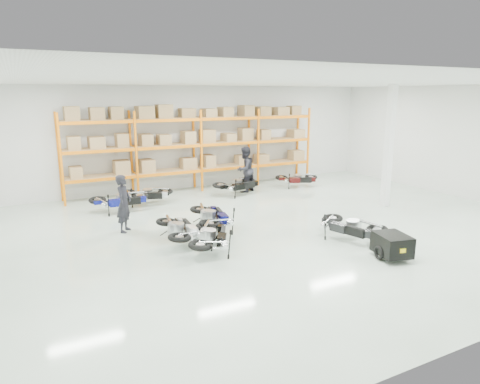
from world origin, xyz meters
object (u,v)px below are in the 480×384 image
moto_silver_left (180,225)px  moto_back_a (120,197)px  moto_blue_centre (212,213)px  person_left (124,203)px  moto_back_d (297,176)px  trailer (392,245)px  moto_touring_right (350,222)px  moto_back_c (238,182)px  person_back (245,169)px  moto_black_far_left (212,232)px  moto_back_b (146,191)px

moto_silver_left → moto_back_a: (-0.76, 4.25, -0.00)m
moto_blue_centre → person_left: person_left is taller
moto_back_a → moto_back_d: 8.05m
moto_blue_centre → trailer: moto_blue_centre is taller
moto_touring_right → person_left: bearing=130.3°
moto_back_c → moto_blue_centre: bearing=133.4°
person_left → moto_back_a: bearing=24.0°
moto_silver_left → person_left: bearing=-54.0°
moto_back_c → person_back: bearing=-66.0°
moto_back_a → moto_back_d: moto_back_a is taller
moto_blue_centre → moto_black_far_left: 1.82m
moto_blue_centre → moto_black_far_left: size_ratio=1.06×
moto_silver_left → moto_black_far_left: size_ratio=1.01×
moto_black_far_left → person_left: bearing=-31.2°
moto_back_c → moto_back_d: (3.08, 0.09, -0.05)m
moto_black_far_left → moto_back_b: 5.82m
moto_back_b → person_left: (-1.47, -2.97, 0.36)m
moto_blue_centre → moto_back_c: moto_blue_centre is taller
moto_silver_left → moto_touring_right: 4.86m
moto_silver_left → moto_black_far_left: (0.53, -0.98, -0.00)m
person_back → moto_touring_right: bearing=61.0°
moto_back_d → person_left: size_ratio=0.93×
moto_black_far_left → person_left: size_ratio=1.02×
moto_back_d → person_back: size_ratio=0.84×
trailer → moto_back_d: (2.83, 8.31, 0.13)m
moto_blue_centre → moto_back_b: (-0.94, 4.16, -0.06)m
moto_black_far_left → moto_back_d: 8.85m
person_left → moto_black_far_left: bearing=-116.9°
moto_black_far_left → moto_back_a: 5.39m
moto_touring_right → person_left: size_ratio=1.01×
moto_touring_right → person_back: (0.27, 6.98, 0.43)m
moto_touring_right → moto_back_c: 6.62m
moto_touring_right → trailer: (0.00, -1.60, -0.17)m
moto_silver_left → moto_touring_right: (4.45, -1.96, -0.01)m
moto_black_far_left → moto_back_d: size_ratio=1.09×
moto_black_far_left → moto_touring_right: 4.03m
moto_silver_left → moto_back_d: moto_silver_left is taller
moto_back_b → person_back: 4.42m
moto_silver_left → moto_back_b: size_ratio=1.06×
trailer → person_left: 7.80m
moto_blue_centre → moto_back_d: 7.26m
moto_silver_left → moto_back_c: 6.27m
moto_silver_left → moto_back_c: (4.20, 4.66, 0.00)m
moto_silver_left → moto_black_far_left: moto_silver_left is taller
moto_touring_right → moto_blue_centre: bearing=125.1°
moto_back_a → moto_back_d: bearing=-85.7°
moto_blue_centre → moto_touring_right: 4.12m
moto_black_far_left → moto_blue_centre: bearing=-85.5°
trailer → person_back: bearing=101.6°
moto_black_far_left → person_back: (4.19, 6.01, 0.43)m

